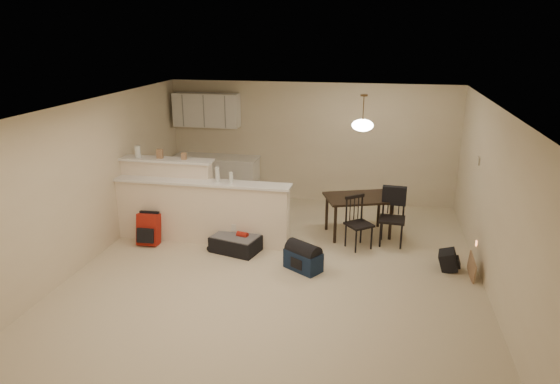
% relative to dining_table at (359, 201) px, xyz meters
% --- Properties ---
extents(room, '(7.00, 7.02, 2.50)m').
position_rel_dining_table_xyz_m(room, '(-1.11, -1.72, 0.62)').
color(room, beige).
rests_on(room, ground).
extents(breakfast_bar, '(3.08, 0.58, 1.39)m').
position_rel_dining_table_xyz_m(breakfast_bar, '(-2.87, -0.74, -0.02)').
color(breakfast_bar, '#F5E2C6').
rests_on(breakfast_bar, ground).
extents(upper_cabinets, '(1.40, 0.34, 0.70)m').
position_rel_dining_table_xyz_m(upper_cabinets, '(-3.31, 1.60, 1.27)').
color(upper_cabinets, white).
rests_on(upper_cabinets, room).
extents(kitchen_counter, '(1.80, 0.60, 0.90)m').
position_rel_dining_table_xyz_m(kitchen_counter, '(-3.11, 1.47, -0.18)').
color(kitchen_counter, white).
rests_on(kitchen_counter, ground).
extents(thermostat, '(0.02, 0.12, 0.12)m').
position_rel_dining_table_xyz_m(thermostat, '(1.87, -0.17, 0.87)').
color(thermostat, beige).
rests_on(thermostat, room).
extents(jar, '(0.10, 0.10, 0.20)m').
position_rel_dining_table_xyz_m(jar, '(-3.82, -0.60, 0.86)').
color(jar, silver).
rests_on(jar, breakfast_bar).
extents(cereal_box, '(0.10, 0.07, 0.16)m').
position_rel_dining_table_xyz_m(cereal_box, '(-3.41, -0.60, 0.84)').
color(cereal_box, '#9C7450').
rests_on(cereal_box, breakfast_bar).
extents(small_box, '(0.08, 0.06, 0.12)m').
position_rel_dining_table_xyz_m(small_box, '(-2.97, -0.60, 0.82)').
color(small_box, '#9C7450').
rests_on(small_box, breakfast_bar).
extents(bottle_a, '(0.07, 0.07, 0.26)m').
position_rel_dining_table_xyz_m(bottle_a, '(-2.31, -0.82, 0.59)').
color(bottle_a, silver).
rests_on(bottle_a, breakfast_bar).
extents(bottle_b, '(0.06, 0.06, 0.18)m').
position_rel_dining_table_xyz_m(bottle_b, '(-2.08, -0.82, 0.55)').
color(bottle_b, silver).
rests_on(bottle_b, breakfast_bar).
extents(dining_table, '(1.33, 1.10, 0.71)m').
position_rel_dining_table_xyz_m(dining_table, '(0.00, 0.00, 0.00)').
color(dining_table, black).
rests_on(dining_table, ground).
extents(pendant_lamp, '(0.36, 0.36, 0.62)m').
position_rel_dining_table_xyz_m(pendant_lamp, '(0.00, -0.00, 1.36)').
color(pendant_lamp, brown).
rests_on(pendant_lamp, room).
extents(dining_chair_near, '(0.54, 0.53, 0.89)m').
position_rel_dining_table_xyz_m(dining_chair_near, '(0.05, -0.58, -0.18)').
color(dining_chair_near, black).
rests_on(dining_chair_near, ground).
extents(dining_chair_far, '(0.45, 0.43, 0.97)m').
position_rel_dining_table_xyz_m(dining_chair_far, '(0.59, -0.33, -0.14)').
color(dining_chair_far, black).
rests_on(dining_chair_far, ground).
extents(suitcase, '(0.86, 0.67, 0.26)m').
position_rel_dining_table_xyz_m(suitcase, '(-1.94, -1.11, -0.50)').
color(suitcase, black).
rests_on(suitcase, ground).
extents(red_backpack, '(0.36, 0.23, 0.54)m').
position_rel_dining_table_xyz_m(red_backpack, '(-3.48, -1.11, -0.36)').
color(red_backpack, '#A51D12').
rests_on(red_backpack, ground).
extents(navy_duffel, '(0.64, 0.56, 0.31)m').
position_rel_dining_table_xyz_m(navy_duffel, '(-0.74, -1.56, -0.47)').
color(navy_duffel, '#13223C').
rests_on(navy_duffel, ground).
extents(black_daypack, '(0.28, 0.36, 0.29)m').
position_rel_dining_table_xyz_m(black_daypack, '(1.44, -1.11, -0.48)').
color(black_daypack, black).
rests_on(black_daypack, ground).
extents(cardboard_sheet, '(0.04, 0.44, 0.33)m').
position_rel_dining_table_xyz_m(cardboard_sheet, '(1.74, -1.35, -0.46)').
color(cardboard_sheet, '#9C7450').
rests_on(cardboard_sheet, ground).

